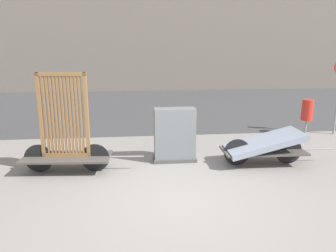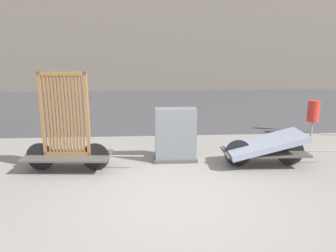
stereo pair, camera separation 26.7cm
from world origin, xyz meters
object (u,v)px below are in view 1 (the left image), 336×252
Objects in this scene: utility_cabinet at (175,137)px; trash_bin at (307,110)px; bike_cart_with_bedframe at (66,140)px; bike_cart_with_mattress at (264,145)px.

utility_cabinet reaches higher than trash_bin.
bike_cart_with_bedframe is 2.35m from utility_cabinet.
bike_cart_with_mattress is at bearing 4.14° from bike_cart_with_bedframe.
bike_cart_with_bedframe is at bearing -169.20° from utility_cabinet.
bike_cart_with_bedframe is at bearing -160.54° from trash_bin.
utility_cabinet is at bearing -156.05° from trash_bin.
bike_cart_with_bedframe reaches higher than utility_cabinet.
trash_bin is (4.13, 1.83, 0.17)m from utility_cabinet.
trash_bin is at bearing 23.95° from utility_cabinet.
bike_cart_with_mattress is at bearing -134.19° from trash_bin.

